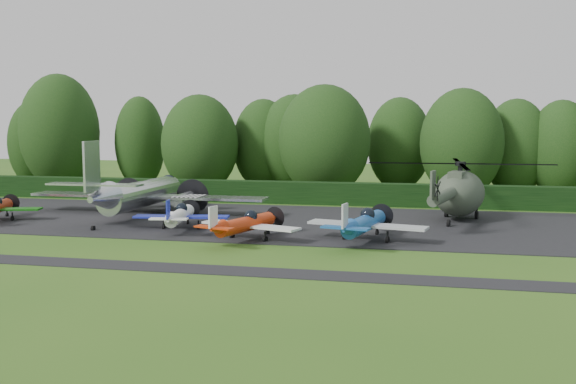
% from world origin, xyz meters
% --- Properties ---
extents(ground, '(160.00, 160.00, 0.00)m').
position_xyz_m(ground, '(0.00, 0.00, 0.00)').
color(ground, '#2E5B19').
rests_on(ground, ground).
extents(apron, '(70.00, 18.00, 0.01)m').
position_xyz_m(apron, '(0.00, 10.00, 0.00)').
color(apron, black).
rests_on(apron, ground).
extents(taxiway_verge, '(70.00, 2.00, 0.00)m').
position_xyz_m(taxiway_verge, '(0.00, -6.00, 0.00)').
color(taxiway_verge, black).
rests_on(taxiway_verge, ground).
extents(hedgerow, '(90.00, 1.60, 2.00)m').
position_xyz_m(hedgerow, '(0.00, 21.00, 0.00)').
color(hedgerow, black).
rests_on(hedgerow, ground).
extents(transport_plane, '(19.85, 15.22, 6.36)m').
position_xyz_m(transport_plane, '(-7.29, 10.69, 1.77)').
color(transport_plane, silver).
rests_on(transport_plane, ground).
extents(light_plane_white, '(6.55, 6.89, 2.52)m').
position_xyz_m(light_plane_white, '(-1.68, 4.93, 1.05)').
color(light_plane_white, white).
rests_on(light_plane_white, ground).
extents(light_plane_orange, '(6.76, 7.11, 2.60)m').
position_xyz_m(light_plane_orange, '(3.82, 2.03, 1.08)').
color(light_plane_orange, red).
rests_on(light_plane_orange, ground).
extents(light_plane_blue, '(7.49, 7.87, 2.88)m').
position_xyz_m(light_plane_blue, '(11.09, 3.11, 1.20)').
color(light_plane_blue, '#195198').
rests_on(light_plane_blue, ground).
extents(helicopter, '(13.72, 16.07, 4.42)m').
position_xyz_m(helicopter, '(17.24, 13.62, 2.37)').
color(helicopter, '#3C4837').
rests_on(helicopter, ground).
extents(tree_1, '(8.03, 8.03, 10.30)m').
position_xyz_m(tree_1, '(-8.41, 27.51, 5.14)').
color(tree_1, black).
rests_on(tree_1, ground).
extents(tree_2, '(5.53, 5.53, 10.29)m').
position_xyz_m(tree_2, '(-16.58, 30.61, 5.13)').
color(tree_2, black).
rests_on(tree_2, ground).
extents(tree_3, '(5.80, 5.80, 9.82)m').
position_xyz_m(tree_3, '(-29.08, 29.53, 4.89)').
color(tree_3, black).
rests_on(tree_3, ground).
extents(tree_4, '(6.76, 6.76, 9.97)m').
position_xyz_m(tree_4, '(-2.82, 32.44, 4.97)').
color(tree_4, black).
rests_on(tree_4, ground).
extents(tree_6, '(8.04, 8.04, 10.72)m').
position_xyz_m(tree_6, '(18.06, 28.68, 5.35)').
color(tree_6, black).
rests_on(tree_6, ground).
extents(tree_7, '(9.19, 9.19, 11.17)m').
position_xyz_m(tree_7, '(4.74, 27.49, 5.58)').
color(tree_7, black).
rests_on(tree_7, ground).
extents(tree_8, '(6.93, 6.93, 10.13)m').
position_xyz_m(tree_8, '(11.82, 34.83, 5.05)').
color(tree_8, black).
rests_on(tree_8, ground).
extents(tree_10, '(6.61, 6.61, 9.79)m').
position_xyz_m(tree_10, '(23.50, 32.18, 4.88)').
color(tree_10, black).
rests_on(tree_10, ground).
extents(tree_11, '(8.56, 8.56, 12.70)m').
position_xyz_m(tree_11, '(-24.80, 27.86, 6.34)').
color(tree_11, black).
rests_on(tree_11, ground).
extents(tree_12, '(6.33, 6.33, 9.62)m').
position_xyz_m(tree_12, '(27.61, 31.38, 4.79)').
color(tree_12, black).
rests_on(tree_12, ground).
extents(tree_13, '(7.84, 7.84, 10.43)m').
position_xyz_m(tree_13, '(0.78, 32.04, 5.20)').
color(tree_13, black).
rests_on(tree_13, ground).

